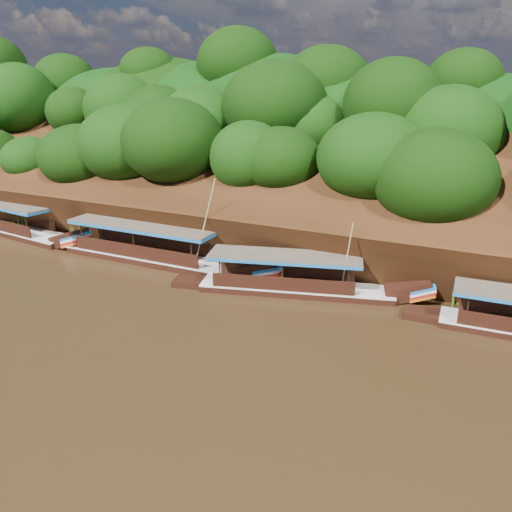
{
  "coord_description": "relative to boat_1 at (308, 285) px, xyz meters",
  "views": [
    {
      "loc": [
        8.52,
        -18.53,
        11.91
      ],
      "look_at": [
        -4.17,
        7.0,
        2.05
      ],
      "focal_mm": 35.0,
      "sensor_mm": 36.0,
      "label": 1
    }
  ],
  "objects": [
    {
      "name": "ground",
      "position": [
        0.98,
        -7.56,
        -0.53
      ],
      "size": [
        160.0,
        160.0,
        0.0
      ],
      "primitive_type": "plane",
      "color": "black",
      "rests_on": "ground"
    },
    {
      "name": "riverbank",
      "position": [
        0.97,
        15.17,
        1.35
      ],
      "size": [
        120.0,
        30.06,
        19.4
      ],
      "color": "black",
      "rests_on": "ground"
    },
    {
      "name": "boat_1",
      "position": [
        0.0,
        0.0,
        0.0
      ],
      "size": [
        13.66,
        5.59,
        5.15
      ],
      "rotation": [
        0.0,
        0.0,
        0.28
      ],
      "color": "black",
      "rests_on": "ground"
    },
    {
      "name": "boat_2",
      "position": [
        -10.77,
        0.44,
        0.07
      ],
      "size": [
        17.03,
        2.89,
        6.82
      ],
      "rotation": [
        0.0,
        0.0,
        0.01
      ],
      "color": "black",
      "rests_on": "ground"
    },
    {
      "name": "boat_3",
      "position": [
        -25.57,
        0.76,
        0.06
      ],
      "size": [
        14.81,
        3.74,
        3.11
      ],
      "rotation": [
        0.0,
        0.0,
        -0.1
      ],
      "color": "black",
      "rests_on": "ground"
    },
    {
      "name": "reeds",
      "position": [
        -2.44,
        1.89,
        0.38
      ],
      "size": [
        47.94,
        2.32,
        2.24
      ],
      "color": "#3A6F1B",
      "rests_on": "ground"
    }
  ]
}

